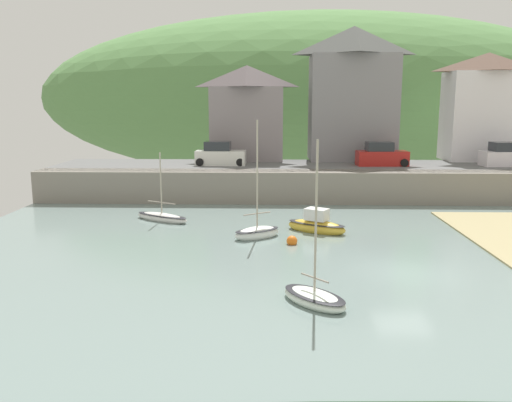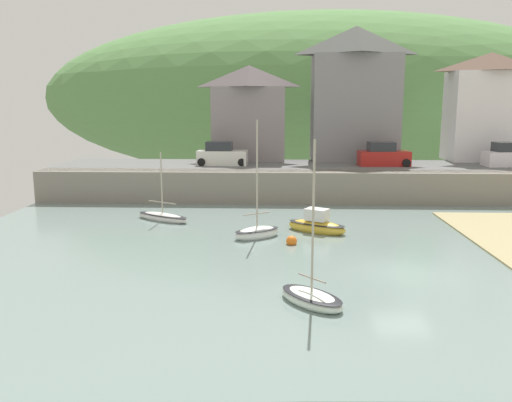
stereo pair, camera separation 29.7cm
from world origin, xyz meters
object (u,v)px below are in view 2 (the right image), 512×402
Objects in this scene: waterfront_building_right at (488,106)px; sailboat_far_left at (163,217)px; sailboat_white_hull at (257,232)px; parked_car_near_slipway at (222,155)px; parked_car_end_of_row at (509,156)px; waterfront_building_centre at (355,93)px; rowboat_small_beached at (312,297)px; dinghy_open_wooden at (317,225)px; waterfront_building_left at (249,112)px; parked_car_by_wall at (383,156)px; mooring_buoy at (292,241)px.

sailboat_far_left is at bearing -149.94° from waterfront_building_right.
waterfront_building_right is 1.39× the size of sailboat_white_hull.
parked_car_near_slipway and parked_car_end_of_row have the same top height.
rowboat_small_beached is (-5.54, -29.15, -8.07)m from waterfront_building_centre.
dinghy_open_wooden is at bearing 14.96° from sailboat_far_left.
waterfront_building_right is at bearing 0.00° from waterfront_building_left.
parked_car_near_slipway is (2.79, 10.53, 2.97)m from sailboat_far_left.
waterfront_building_left is 30.09m from rowboat_small_beached.
waterfront_building_right is 28.39m from sailboat_white_hull.
rowboat_small_beached reaches higher than parked_car_end_of_row.
parked_car_near_slipway is (-2.04, -4.50, -3.46)m from waterfront_building_left.
parked_car_near_slipway is at bearing 177.13° from parked_car_by_wall.
parked_car_near_slipway is 7.09× the size of mooring_buoy.
parked_car_by_wall is (-9.91, -4.50, -3.97)m from waterfront_building_right.
sailboat_far_left is 1.20× the size of dinghy_open_wooden.
sailboat_far_left is (-14.22, -15.03, -8.09)m from waterfront_building_centre.
waterfront_building_left is at bearing 67.47° from parked_car_near_slipway.
sailboat_white_hull is 3.78m from dinghy_open_wooden.
waterfront_building_right is 30.81m from sailboat_far_left.
waterfront_building_centre is at bearing 109.51° from parked_car_by_wall.
waterfront_building_left reaches higher than parked_car_near_slipway.
parked_car_end_of_row is at bearing -86.82° from waterfront_building_right.
waterfront_building_left is 0.89× the size of waterfront_building_right.
waterfront_building_left is 2.20× the size of dinghy_open_wooden.
dinghy_open_wooden reaches higher than mooring_buoy.
rowboat_small_beached reaches higher than parked_car_near_slipway.
parked_car_near_slipway is at bearing 151.90° from rowboat_small_beached.
waterfront_building_right reaches higher than parked_car_near_slipway.
dinghy_open_wooden is (4.88, -17.70, -6.27)m from waterfront_building_left.
waterfront_building_left is at bearing 102.51° from sailboat_far_left.
rowboat_small_beached is at bearing -120.69° from waterfront_building_right.
sailboat_far_left is 1.10× the size of parked_car_near_slipway.
sailboat_white_hull is at bearing 144.77° from mooring_buoy.
dinghy_open_wooden is at bearing -104.28° from waterfront_building_centre.
parked_car_end_of_row is (26.23, 10.53, 2.97)m from sailboat_far_left.
parked_car_by_wall reaches higher than mooring_buoy.
mooring_buoy is at bearing -3.84° from sailboat_far_left.
mooring_buoy is at bearing -87.71° from dinghy_open_wooden.
sailboat_white_hull is at bearing -125.57° from dinghy_open_wooden.
rowboat_small_beached is 25.90m from parked_car_by_wall.
waterfront_building_right is 2.25× the size of parked_car_by_wall.
dinghy_open_wooden is at bearing -74.59° from waterfront_building_left.
parked_car_near_slipway is (-6.92, 13.20, 2.82)m from dinghy_open_wooden.
waterfront_building_centre is 11.82m from waterfront_building_right.
sailboat_white_hull is 24.98m from parked_car_end_of_row.
sailboat_white_hull is at bearing -85.77° from waterfront_building_left.
rowboat_small_beached reaches higher than parked_car_by_wall.
rowboat_small_beached is 1.51× the size of parked_car_end_of_row.
parked_car_by_wall is 0.99× the size of parked_car_end_of_row.
mooring_buoy is (-18.07, -16.07, -3.03)m from parked_car_end_of_row.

